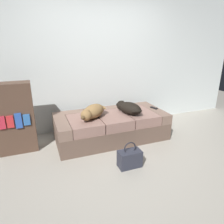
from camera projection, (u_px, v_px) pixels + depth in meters
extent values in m
plane|color=#A09A8E|center=(136.00, 166.00, 2.87)|extent=(10.00, 10.00, 0.00)
cube|color=silver|center=(98.00, 56.00, 3.87)|extent=(6.40, 0.10, 2.80)
cube|color=brown|center=(111.00, 130.00, 3.67)|extent=(1.93, 0.91, 0.30)
cube|color=#785E50|center=(61.00, 125.00, 3.30)|extent=(0.20, 0.91, 0.16)
cube|color=#785E50|center=(153.00, 112.00, 3.89)|extent=(0.20, 0.91, 0.16)
cube|color=#785E50|center=(104.00, 112.00, 3.91)|extent=(1.53, 0.20, 0.16)
cube|color=#88655B|center=(84.00, 124.00, 3.34)|extent=(0.49, 0.69, 0.16)
cube|color=#88655B|center=(113.00, 120.00, 3.51)|extent=(0.49, 0.69, 0.16)
cube|color=#88655B|center=(139.00, 116.00, 3.68)|extent=(0.49, 0.69, 0.16)
ellipsoid|color=olive|center=(94.00, 111.00, 3.37)|extent=(0.54, 0.53, 0.22)
sphere|color=olive|center=(86.00, 115.00, 3.17)|extent=(0.18, 0.18, 0.18)
ellipsoid|color=#503C24|center=(84.00, 117.00, 3.11)|extent=(0.12, 0.12, 0.06)
cone|color=#503C24|center=(89.00, 111.00, 3.13)|extent=(0.05, 0.05, 0.05)
cone|color=#503C24|center=(83.00, 111.00, 3.17)|extent=(0.05, 0.05, 0.05)
ellipsoid|color=olive|center=(103.00, 107.00, 3.53)|extent=(0.09, 0.19, 0.05)
ellipsoid|color=black|center=(130.00, 108.00, 3.53)|extent=(0.41, 0.52, 0.21)
sphere|color=black|center=(121.00, 105.00, 3.68)|extent=(0.17, 0.17, 0.17)
ellipsoid|color=black|center=(118.00, 105.00, 3.73)|extent=(0.10, 0.12, 0.06)
cone|color=black|center=(119.00, 102.00, 3.63)|extent=(0.04, 0.04, 0.05)
cone|color=black|center=(123.00, 101.00, 3.69)|extent=(0.04, 0.04, 0.05)
ellipsoid|color=black|center=(137.00, 111.00, 3.35)|extent=(0.18, 0.08, 0.05)
cube|color=black|center=(154.00, 108.00, 3.86)|extent=(0.09, 0.16, 0.02)
cube|color=#2A2C38|center=(130.00, 159.00, 2.84)|extent=(0.32, 0.18, 0.24)
torus|color=black|center=(130.00, 148.00, 2.78)|extent=(0.18, 0.02, 0.18)
cube|color=#4E372A|center=(15.00, 118.00, 3.12)|extent=(0.56, 0.28, 1.10)
cube|color=#C1283B|center=(2.00, 123.00, 2.93)|extent=(0.09, 0.02, 0.19)
cube|color=red|center=(10.00, 122.00, 2.96)|extent=(0.09, 0.02, 0.18)
cube|color=#2B51A8|center=(19.00, 121.00, 3.00)|extent=(0.09, 0.02, 0.23)
cube|color=#2F64AB|center=(27.00, 120.00, 3.04)|extent=(0.09, 0.02, 0.17)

